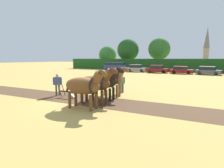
% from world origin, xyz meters
% --- Properties ---
extents(ground_plane, '(240.00, 240.00, 0.00)m').
position_xyz_m(ground_plane, '(0.00, 0.00, 0.00)').
color(ground_plane, tan).
extents(plowed_furrow_strip, '(21.85, 3.33, 0.01)m').
position_xyz_m(plowed_furrow_strip, '(-2.80, 0.99, 0.00)').
color(plowed_furrow_strip, brown).
rests_on(plowed_furrow_strip, ground).
extents(hedgerow, '(55.75, 1.59, 2.86)m').
position_xyz_m(hedgerow, '(0.00, 33.51, 1.43)').
color(hedgerow, '#1E511E').
rests_on(hedgerow, ground).
extents(tree_far_left, '(5.37, 5.37, 6.68)m').
position_xyz_m(tree_far_left, '(-19.39, 38.87, 3.99)').
color(tree_far_left, '#423323').
rests_on(tree_far_left, ground).
extents(tree_left, '(5.88, 5.88, 8.17)m').
position_xyz_m(tree_left, '(-11.72, 36.42, 5.22)').
color(tree_left, '#423323').
rests_on(tree_left, ground).
extents(tree_center_left, '(5.69, 5.69, 8.26)m').
position_xyz_m(tree_center_left, '(-3.73, 38.49, 5.41)').
color(tree_center_left, '#423323').
rests_on(tree_center_left, ground).
extents(church_spire, '(2.50, 2.50, 16.23)m').
position_xyz_m(church_spire, '(7.84, 78.49, 8.50)').
color(church_spire, gray).
rests_on(church_spire, ground).
extents(draft_horse_lead_left, '(2.89, 1.09, 2.36)m').
position_xyz_m(draft_horse_lead_left, '(0.62, -0.75, 1.34)').
color(draft_horse_lead_left, brown).
rests_on(draft_horse_lead_left, ground).
extents(draft_horse_lead_right, '(2.99, 1.03, 2.42)m').
position_xyz_m(draft_horse_lead_right, '(0.60, 0.47, 1.34)').
color(draft_horse_lead_right, '#513319').
rests_on(draft_horse_lead_right, ground).
extents(draft_horse_trail_left, '(2.80, 1.06, 2.40)m').
position_xyz_m(draft_horse_trail_left, '(0.57, 1.68, 1.33)').
color(draft_horse_trail_left, black).
rests_on(draft_horse_trail_left, ground).
extents(draft_horse_trail_right, '(2.66, 0.93, 2.37)m').
position_xyz_m(draft_horse_trail_right, '(0.54, 2.90, 1.33)').
color(draft_horse_trail_right, brown).
rests_on(draft_horse_trail_right, ground).
extents(plow, '(1.53, 0.47, 1.13)m').
position_xyz_m(plow, '(-2.07, 1.01, 0.31)').
color(plow, '#4C331E').
rests_on(plow, ground).
extents(farmer_at_plow, '(0.55, 0.47, 1.70)m').
position_xyz_m(farmer_at_plow, '(-3.44, 1.30, 0.99)').
color(farmer_at_plow, '#4C4C4C').
rests_on(farmer_at_plow, ground).
extents(farmer_beside_team, '(0.40, 0.56, 1.61)m').
position_xyz_m(farmer_beside_team, '(0.61, 4.59, 0.93)').
color(farmer_beside_team, '#38332D').
rests_on(farmer_beside_team, ground).
extents(parked_van, '(5.01, 2.31, 2.05)m').
position_xyz_m(parked_van, '(-11.14, 27.26, 1.06)').
color(parked_van, navy).
rests_on(parked_van, ground).
extents(parked_car_left, '(4.40, 1.95, 1.59)m').
position_xyz_m(parked_car_left, '(-6.27, 27.90, 0.76)').
color(parked_car_left, '#9E9EA8').
rests_on(parked_car_left, ground).
extents(parked_car_center_left, '(4.42, 1.84, 1.55)m').
position_xyz_m(parked_car_center_left, '(-1.58, 27.38, 0.75)').
color(parked_car_center_left, maroon).
rests_on(parked_car_center_left, ground).
extents(parked_car_center, '(4.19, 1.82, 1.42)m').
position_xyz_m(parked_car_center, '(3.05, 27.15, 0.69)').
color(parked_car_center, maroon).
rests_on(parked_car_center, ground).
extents(parked_car_center_right, '(4.50, 2.65, 1.48)m').
position_xyz_m(parked_car_center_right, '(7.59, 27.40, 0.71)').
color(parked_car_center_right, '#565B66').
rests_on(parked_car_center_right, ground).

